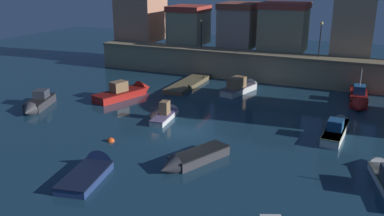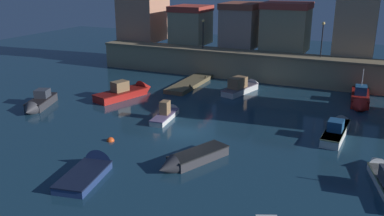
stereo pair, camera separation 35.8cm
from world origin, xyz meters
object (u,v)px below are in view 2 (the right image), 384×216
at_px(quay_lamp_1, 323,34).
at_px(moored_boat_8, 39,103).
at_px(mooring_buoy_0, 111,141).
at_px(moored_boat_2, 129,91).
at_px(moored_boat_7, 244,86).
at_px(moored_boat_1, 338,128).
at_px(moored_boat_10, 189,159).
at_px(moored_boat_3, 360,99).
at_px(quay_lamp_0, 203,29).
at_px(moored_boat_6, 168,113).
at_px(moored_boat_4, 92,169).

bearing_deg(quay_lamp_1, moored_boat_8, -139.76).
bearing_deg(moored_boat_8, mooring_buoy_0, 50.26).
bearing_deg(moored_boat_2, moored_boat_7, -40.11).
bearing_deg(moored_boat_1, moored_boat_8, 103.65).
bearing_deg(moored_boat_10, moored_boat_3, 177.18).
xyz_separation_m(quay_lamp_0, moored_boat_1, (16.96, -13.90, -4.94)).
bearing_deg(moored_boat_3, mooring_buoy_0, -46.40).
bearing_deg(mooring_buoy_0, moored_boat_7, 74.08).
xyz_separation_m(quay_lamp_0, moored_boat_8, (-8.25, -18.41, -4.89)).
bearing_deg(mooring_buoy_0, moored_boat_8, 160.08).
relative_size(moored_boat_1, moored_boat_7, 1.07).
relative_size(moored_boat_2, moored_boat_3, 1.02).
height_order(quay_lamp_1, moored_boat_7, quay_lamp_1).
distance_m(moored_boat_1, moored_boat_2, 20.08).
height_order(moored_boat_8, moored_boat_10, moored_boat_8).
bearing_deg(moored_boat_1, moored_boat_2, 87.23).
distance_m(moored_boat_6, mooring_buoy_0, 6.58).
bearing_deg(moored_boat_8, moored_boat_2, 122.11).
xyz_separation_m(quay_lamp_0, mooring_buoy_0, (2.11, -22.17, -5.39)).
bearing_deg(moored_boat_6, moored_boat_1, -88.35).
bearing_deg(mooring_buoy_0, quay_lamp_1, 62.80).
distance_m(quay_lamp_0, quay_lamp_1, 13.51).
xyz_separation_m(moored_boat_4, mooring_buoy_0, (-1.92, 4.65, -0.27)).
bearing_deg(quay_lamp_1, moored_boat_7, -140.46).
bearing_deg(moored_boat_2, moored_boat_6, -104.32).
bearing_deg(moored_boat_8, quay_lamp_0, 136.02).
bearing_deg(moored_boat_2, mooring_buoy_0, -136.30).
distance_m(moored_boat_1, moored_boat_8, 25.62).
distance_m(quay_lamp_1, mooring_buoy_0, 25.54).
relative_size(quay_lamp_1, moored_boat_6, 0.74).
height_order(moored_boat_4, moored_boat_6, moored_boat_6).
bearing_deg(quay_lamp_0, moored_boat_3, -16.04).
bearing_deg(moored_boat_10, moored_boat_4, -30.69).
height_order(moored_boat_6, moored_boat_8, moored_boat_6).
relative_size(moored_boat_1, moored_boat_2, 0.96).
bearing_deg(moored_boat_6, mooring_buoy_0, 161.94).
bearing_deg(moored_boat_8, moored_boat_3, 96.85).
bearing_deg(moored_boat_7, mooring_buoy_0, 178.74).
relative_size(moored_boat_7, moored_boat_8, 1.17).
relative_size(quay_lamp_0, moored_boat_1, 0.51).
distance_m(quay_lamp_1, moored_boat_10, 24.35).
height_order(quay_lamp_1, moored_boat_3, quay_lamp_1).
height_order(moored_boat_3, moored_boat_6, moored_boat_3).
relative_size(moored_boat_10, mooring_buoy_0, 9.73).
distance_m(quay_lamp_1, moored_boat_7, 9.96).
xyz_separation_m(moored_boat_6, moored_boat_7, (3.41, 10.27, 0.17)).
xyz_separation_m(quay_lamp_0, moored_boat_3, (18.05, -5.19, -4.90)).
height_order(quay_lamp_0, moored_boat_6, quay_lamp_0).
relative_size(quay_lamp_0, quay_lamp_1, 0.91).
xyz_separation_m(quay_lamp_1, moored_boat_2, (-16.51, -11.70, -5.09)).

